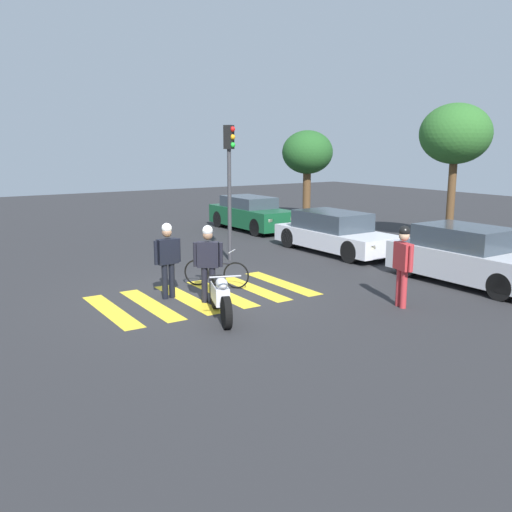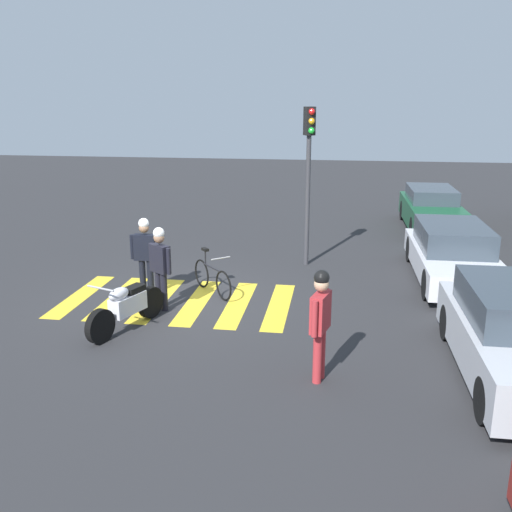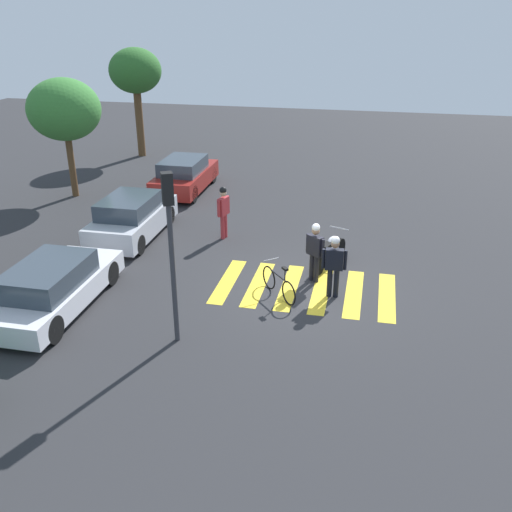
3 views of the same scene
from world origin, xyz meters
TOP-DOWN VIEW (x-y plane):
  - ground_plane at (0.00, 0.00)m, footprint 60.00×60.00m
  - police_motorcycle at (1.67, -0.50)m, footprint 1.99×0.94m
  - leaning_bicycle at (-0.60, 0.65)m, footprint 1.34×1.16m
  - officer_on_foot at (0.54, -0.17)m, footprint 0.44×0.56m
  - officer_by_motorcycle at (-0.29, -0.78)m, footprint 0.23×0.67m
  - pedestrian_bystander at (3.17, 3.22)m, footprint 0.66×0.32m
  - crosswalk_stripes at (0.00, 0.00)m, footprint 2.85×4.95m
  - car_green_compact at (-8.16, 6.51)m, footprint 4.33×1.69m
  - car_white_van at (-2.51, 6.22)m, footprint 4.54×1.81m
  - car_silver_sedan at (2.59, 6.29)m, footprint 4.14×1.78m
  - traffic_light_pole at (-3.25, 2.63)m, footprint 0.36×0.32m
  - street_tree_near at (-9.51, 10.53)m, footprint 2.37×2.37m
  - street_tree_mid at (-1.32, 10.53)m, footprint 2.44×2.44m

SIDE VIEW (x-z plane):
  - ground_plane at x=0.00m, z-range 0.00..0.00m
  - crosswalk_stripes at x=0.00m, z-range 0.00..0.01m
  - leaning_bicycle at x=-0.60m, z-range -0.12..0.87m
  - police_motorcycle at x=1.67m, z-range -0.06..0.98m
  - car_white_van at x=-2.51m, z-range -0.03..1.31m
  - car_green_compact at x=-8.16m, z-range -0.02..1.37m
  - car_silver_sedan at x=2.59m, z-range -0.04..1.43m
  - officer_on_foot at x=0.54m, z-range 0.14..1.90m
  - officer_by_motorcycle at x=-0.29m, z-range 0.14..1.91m
  - pedestrian_bystander at x=3.17m, z-range 0.15..1.96m
  - traffic_light_pole at x=-3.25m, z-range 0.71..4.80m
  - street_tree_near at x=-9.51m, z-range 1.03..5.21m
  - street_tree_mid at x=-1.32m, z-range 1.38..6.31m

